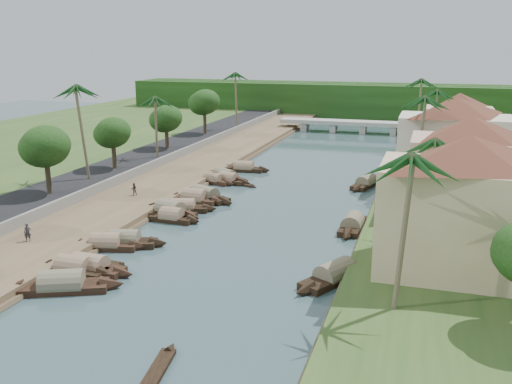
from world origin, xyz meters
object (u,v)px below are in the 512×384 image
(sampan_0, at_px, (62,286))
(person_near, at_px, (28,233))
(building_near, at_px, (464,204))
(bridge, at_px, (349,124))
(sampan_1, at_px, (74,269))

(sampan_0, relative_size, person_near, 5.77)
(building_near, bearing_deg, sampan_0, -160.90)
(bridge, distance_m, building_near, 76.54)
(bridge, relative_size, person_near, 17.66)
(bridge, relative_size, sampan_0, 3.06)
(building_near, distance_m, person_near, 36.22)
(sampan_0, bearing_deg, sampan_1, 84.66)
(building_near, relative_size, sampan_1, 1.97)
(bridge, relative_size, sampan_1, 3.72)
(sampan_0, bearing_deg, person_near, 116.99)
(sampan_0, xyz_separation_m, sampan_1, (-0.99, 2.95, -0.00))
(sampan_1, height_order, person_near, person_near)
(building_near, height_order, sampan_1, building_near)
(sampan_0, xyz_separation_m, person_near, (-8.09, 6.56, 1.17))
(building_near, bearing_deg, bridge, 104.39)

